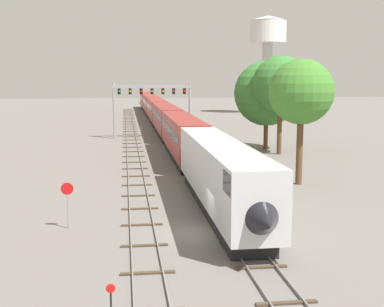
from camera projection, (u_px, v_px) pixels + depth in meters
ground_plane at (202, 233)px, 30.44m from camera, size 400.00×400.00×0.00m
track_main at (162, 130)px, 89.51m from camera, size 2.60×200.00×0.16m
track_near at (132, 145)px, 69.19m from camera, size 2.60×160.00×0.16m
passenger_train at (160, 114)px, 91.92m from camera, size 3.04×137.96×4.80m
signal_gantry at (152, 97)px, 77.01m from camera, size 12.10×0.49×8.40m
water_tower at (268, 38)px, 128.20m from camera, size 9.34×9.34×24.48m
switch_stand at (111, 307)px, 19.46m from camera, size 0.36×0.24×1.46m
stop_sign at (67, 199)px, 31.07m from camera, size 0.76×0.08×2.88m
trackside_tree_left at (267, 93)px, 64.65m from camera, size 8.26×8.26×11.32m
trackside_tree_mid at (281, 85)px, 60.35m from camera, size 6.73×6.73×11.74m
trackside_tree_right at (301, 92)px, 43.16m from camera, size 5.56×5.56×10.77m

